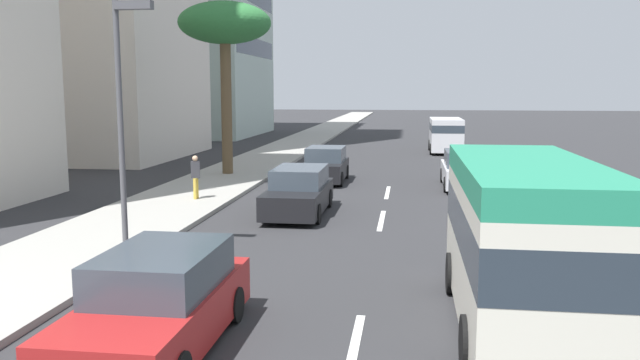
{
  "coord_description": "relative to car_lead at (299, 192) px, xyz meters",
  "views": [
    {
      "loc": [
        -4.01,
        -0.81,
        4.15
      ],
      "look_at": [
        17.78,
        2.23,
        1.03
      ],
      "focal_mm": 35.78,
      "sensor_mm": 36.0,
      "label": 1
    }
  ],
  "objects": [
    {
      "name": "ground_plane",
      "position": [
        14.7,
        -2.8,
        -0.75
      ],
      "size": [
        198.0,
        198.0,
        0.0
      ],
      "primitive_type": "plane",
      "color": "#2D2D30"
    },
    {
      "name": "sidewalk_right",
      "position": [
        14.7,
        4.8,
        -0.67
      ],
      "size": [
        162.0,
        3.94,
        0.15
      ],
      "primitive_type": "cube",
      "color": "#9E9B93",
      "rests_on": "ground_plane"
    },
    {
      "name": "lane_stripe_near",
      "position": [
        -11.11,
        -2.8,
        -0.74
      ],
      "size": [
        3.2,
        0.16,
        0.01
      ],
      "primitive_type": "cube",
      "color": "silver",
      "rests_on": "ground_plane"
    },
    {
      "name": "lane_stripe_mid",
      "position": [
        -0.72,
        -2.8,
        -0.74
      ],
      "size": [
        3.2,
        0.16,
        0.01
      ],
      "primitive_type": "cube",
      "color": "silver",
      "rests_on": "ground_plane"
    },
    {
      "name": "lane_stripe_far",
      "position": [
        4.94,
        -2.8,
        -0.74
      ],
      "size": [
        3.2,
        0.16,
        0.01
      ],
      "primitive_type": "cube",
      "color": "silver",
      "rests_on": "ground_plane"
    },
    {
      "name": "car_lead",
      "position": [
        0.0,
        0.0,
        0.0
      ],
      "size": [
        4.69,
        1.86,
        1.57
      ],
      "rotation": [
        0.0,
        0.0,
        3.14
      ],
      "color": "black",
      "rests_on": "ground_plane"
    },
    {
      "name": "car_second",
      "position": [
        7.63,
        0.1,
        0.0
      ],
      "size": [
        4.01,
        1.85,
        1.58
      ],
      "rotation": [
        0.0,
        0.0,
        3.14
      ],
      "color": "black",
      "rests_on": "ground_plane"
    },
    {
      "name": "car_third",
      "position": [
        6.7,
        -5.99,
        0.01
      ],
      "size": [
        4.62,
        1.84,
        1.6
      ],
      "color": "silver",
      "rests_on": "ground_plane"
    },
    {
      "name": "car_fourth",
      "position": [
        -11.48,
        0.28,
        0.02
      ],
      "size": [
        4.61,
        1.9,
        1.61
      ],
      "rotation": [
        0.0,
        0.0,
        3.14
      ],
      "color": "#A51E1E",
      "rests_on": "ground_plane"
    },
    {
      "name": "van_fifth",
      "position": [
        22.27,
        -6.06,
        0.56
      ],
      "size": [
        5.09,
        2.16,
        2.27
      ],
      "color": "silver",
      "rests_on": "ground_plane"
    },
    {
      "name": "minibus_sixth",
      "position": [
        -9.73,
        -5.61,
        0.88
      ],
      "size": [
        6.35,
        2.34,
        2.96
      ],
      "color": "silver",
      "rests_on": "ground_plane"
    },
    {
      "name": "pedestrian_near_lamp",
      "position": [
        1.58,
        4.14,
        0.29
      ],
      "size": [
        0.3,
        0.37,
        1.61
      ],
      "rotation": [
        0.0,
        0.0,
        5.0
      ],
      "color": "gold",
      "rests_on": "sidewalk_right"
    },
    {
      "name": "palm_tree",
      "position": [
        8.83,
        5.03,
        6.35
      ],
      "size": [
        4.35,
        4.35,
        8.09
      ],
      "color": "brown",
      "rests_on": "sidewalk_right"
    },
    {
      "name": "street_lamp",
      "position": [
        -6.34,
        3.11,
        3.22
      ],
      "size": [
        0.24,
        0.97,
        6.1
      ],
      "color": "#4C4C51",
      "rests_on": "sidewalk_right"
    }
  ]
}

